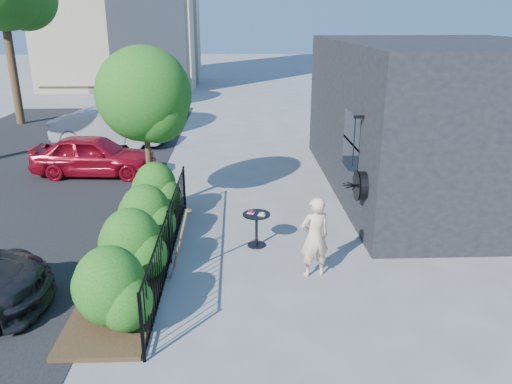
{
  "coord_description": "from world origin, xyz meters",
  "views": [
    {
      "loc": [
        -0.16,
        -8.87,
        4.55
      ],
      "look_at": [
        0.21,
        0.72,
        1.2
      ],
      "focal_mm": 35.0,
      "sensor_mm": 36.0,
      "label": 1
    }
  ],
  "objects_px": {
    "shovel": "(179,247)",
    "car_silver": "(109,127)",
    "woman": "(315,237)",
    "patio_tree": "(147,100)",
    "cafe_table": "(256,224)",
    "car_red": "(94,155)"
  },
  "relations": [
    {
      "from": "shovel",
      "to": "woman",
      "type": "bearing_deg",
      "value": -0.38
    },
    {
      "from": "woman",
      "to": "car_red",
      "type": "xyz_separation_m",
      "value": [
        -5.74,
        6.52,
        -0.15
      ]
    },
    {
      "from": "shovel",
      "to": "car_silver",
      "type": "relative_size",
      "value": 0.33
    },
    {
      "from": "patio_tree",
      "to": "woman",
      "type": "relative_size",
      "value": 2.55
    },
    {
      "from": "woman",
      "to": "car_red",
      "type": "height_order",
      "value": "woman"
    },
    {
      "from": "woman",
      "to": "car_silver",
      "type": "distance_m",
      "value": 12.05
    },
    {
      "from": "woman",
      "to": "shovel",
      "type": "bearing_deg",
      "value": -15.2
    },
    {
      "from": "cafe_table",
      "to": "shovel",
      "type": "bearing_deg",
      "value": -138.84
    },
    {
      "from": "cafe_table",
      "to": "woman",
      "type": "xyz_separation_m",
      "value": [
        1.01,
        -1.3,
        0.27
      ]
    },
    {
      "from": "woman",
      "to": "shovel",
      "type": "xyz_separation_m",
      "value": [
        -2.49,
        0.02,
        -0.17
      ]
    },
    {
      "from": "patio_tree",
      "to": "car_silver",
      "type": "height_order",
      "value": "patio_tree"
    },
    {
      "from": "woman",
      "to": "shovel",
      "type": "height_order",
      "value": "woman"
    },
    {
      "from": "woman",
      "to": "car_silver",
      "type": "height_order",
      "value": "woman"
    },
    {
      "from": "patio_tree",
      "to": "shovel",
      "type": "bearing_deg",
      "value": -73.6
    },
    {
      "from": "woman",
      "to": "shovel",
      "type": "distance_m",
      "value": 2.49
    },
    {
      "from": "patio_tree",
      "to": "car_silver",
      "type": "xyz_separation_m",
      "value": [
        -2.72,
        6.99,
        -2.07
      ]
    },
    {
      "from": "shovel",
      "to": "cafe_table",
      "type": "bearing_deg",
      "value": 41.16
    },
    {
      "from": "patio_tree",
      "to": "car_silver",
      "type": "bearing_deg",
      "value": 111.25
    },
    {
      "from": "cafe_table",
      "to": "car_silver",
      "type": "height_order",
      "value": "car_silver"
    },
    {
      "from": "cafe_table",
      "to": "car_red",
      "type": "relative_size",
      "value": 0.21
    },
    {
      "from": "cafe_table",
      "to": "car_red",
      "type": "bearing_deg",
      "value": 132.16
    },
    {
      "from": "shovel",
      "to": "car_silver",
      "type": "height_order",
      "value": "car_silver"
    }
  ]
}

